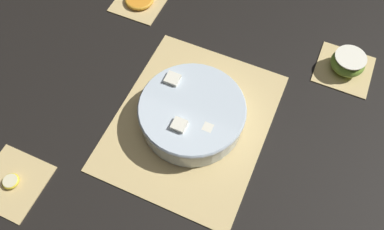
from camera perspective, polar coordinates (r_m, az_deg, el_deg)
name	(u,v)px	position (r m, az deg, el deg)	size (l,w,h in m)	color
ground_plane	(192,122)	(0.88, 0.00, -1.01)	(6.00, 6.00, 0.00)	black
bamboo_mat_center	(192,121)	(0.88, 0.00, -0.91)	(0.42, 0.34, 0.01)	#D6B775
coaster_mat_near_left	(140,2)	(1.12, -7.97, 16.75)	(0.14, 0.14, 0.01)	#D6B775
coaster_mat_near_right	(12,182)	(0.90, -25.71, -9.23)	(0.14, 0.14, 0.01)	#D6B775
coaster_mat_far_left	(344,69)	(1.03, 22.16, 6.51)	(0.14, 0.14, 0.01)	#D6B775
fruit_salad_bowl	(192,112)	(0.84, -0.02, 0.39)	(0.24, 0.24, 0.07)	silver
apple_half	(348,62)	(1.01, 22.67, 7.40)	(0.08, 0.08, 0.05)	#7FAD38
banana_coin_single	(11,181)	(0.90, -25.90, -9.06)	(0.04, 0.04, 0.01)	beige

